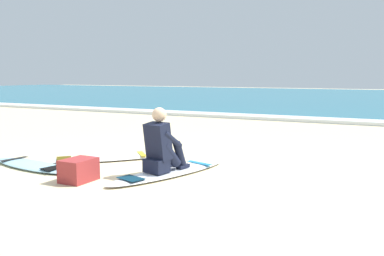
{
  "coord_description": "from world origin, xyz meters",
  "views": [
    {
      "loc": [
        3.54,
        -5.44,
        1.5
      ],
      "look_at": [
        0.24,
        1.07,
        0.55
      ],
      "focal_mm": 38.9,
      "sensor_mm": 36.0,
      "label": 1
    }
  ],
  "objects_px": {
    "surfboard_spare_near": "(32,165)",
    "surfboard_spare_far": "(106,158)",
    "surfer_seated": "(162,147)",
    "beach_bag": "(79,170)",
    "surfboard_main": "(170,172)"
  },
  "relations": [
    {
      "from": "surfboard_spare_far",
      "to": "surfer_seated",
      "type": "bearing_deg",
      "value": -20.42
    },
    {
      "from": "surfboard_main",
      "to": "surfboard_spare_near",
      "type": "relative_size",
      "value": 1.22
    },
    {
      "from": "surfboard_spare_near",
      "to": "surfboard_spare_far",
      "type": "bearing_deg",
      "value": 54.55
    },
    {
      "from": "surfboard_spare_near",
      "to": "surfer_seated",
      "type": "bearing_deg",
      "value": 11.86
    },
    {
      "from": "surfer_seated",
      "to": "surfboard_spare_near",
      "type": "distance_m",
      "value": 2.27
    },
    {
      "from": "surfer_seated",
      "to": "surfboard_spare_far",
      "type": "xyz_separation_m",
      "value": [
        -1.47,
        0.55,
        -0.4
      ]
    },
    {
      "from": "surfboard_spare_near",
      "to": "beach_bag",
      "type": "height_order",
      "value": "beach_bag"
    },
    {
      "from": "surfboard_main",
      "to": "surfer_seated",
      "type": "distance_m",
      "value": 0.43
    },
    {
      "from": "surfboard_spare_far",
      "to": "beach_bag",
      "type": "height_order",
      "value": "beach_bag"
    },
    {
      "from": "surfer_seated",
      "to": "surfboard_spare_near",
      "type": "bearing_deg",
      "value": -168.14
    },
    {
      "from": "surfboard_spare_near",
      "to": "beach_bag",
      "type": "distance_m",
      "value": 1.35
    },
    {
      "from": "surfboard_main",
      "to": "surfer_seated",
      "type": "height_order",
      "value": "surfer_seated"
    },
    {
      "from": "surfboard_spare_far",
      "to": "surfboard_main",
      "type": "bearing_deg",
      "value": -15.08
    },
    {
      "from": "beach_bag",
      "to": "surfer_seated",
      "type": "bearing_deg",
      "value": 42.26
    },
    {
      "from": "surfboard_main",
      "to": "surfer_seated",
      "type": "bearing_deg",
      "value": -111.3
    }
  ]
}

